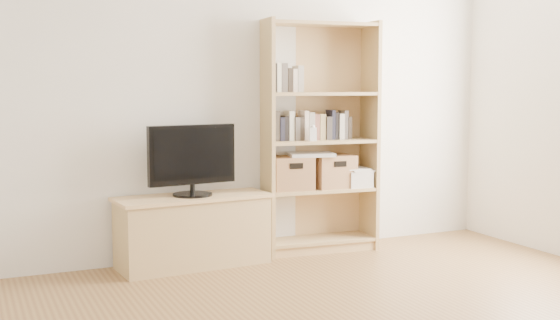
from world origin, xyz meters
TOP-DOWN VIEW (x-y plane):
  - back_wall at (0.00, 2.50)m, footprint 4.50×0.02m
  - tv_stand at (-0.47, 2.29)m, footprint 1.13×0.49m
  - bookshelf at (0.61, 2.33)m, footprint 0.95×0.41m
  - television at (-0.47, 2.29)m, footprint 0.68×0.13m
  - books_row_mid at (0.61, 2.36)m, footprint 0.85×0.20m
  - books_row_upper at (0.41, 2.37)m, footprint 0.38×0.15m
  - baby_monitor at (0.50, 2.24)m, footprint 0.06×0.05m
  - basket_left at (0.36, 2.35)m, footprint 0.35×0.30m
  - basket_right at (0.72, 2.32)m, footprint 0.33×0.28m
  - laptop at (0.52, 2.32)m, footprint 0.41×0.33m
  - magazine_stack at (0.93, 2.30)m, footprint 0.23×0.31m

SIDE VIEW (x-z plane):
  - tv_stand at x=-0.47m, z-range 0.00..0.51m
  - magazine_stack at x=0.93m, z-range 0.52..0.65m
  - basket_left at x=0.36m, z-range 0.52..0.78m
  - basket_right at x=0.72m, z-range 0.52..0.78m
  - laptop at x=0.52m, z-range 0.78..0.81m
  - television at x=-0.47m, z-range 0.53..1.06m
  - bookshelf at x=0.61m, z-range 0.00..1.86m
  - baby_monitor at x=0.50m, z-range 0.91..1.01m
  - books_row_mid at x=0.61m, z-range 0.91..1.13m
  - back_wall at x=0.00m, z-range 0.00..2.60m
  - books_row_upper at x=0.41m, z-range 1.29..1.49m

